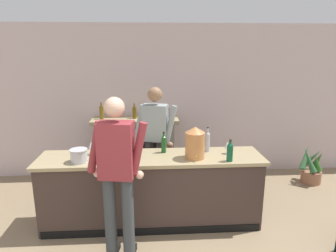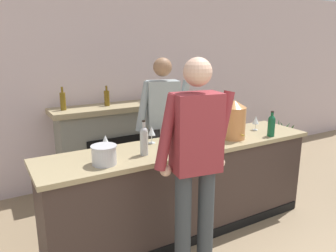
{
  "view_description": "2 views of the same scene",
  "coord_description": "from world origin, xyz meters",
  "px_view_note": "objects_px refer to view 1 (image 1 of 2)",
  "views": [
    {
      "loc": [
        -0.06,
        -1.46,
        2.3
      ],
      "look_at": [
        0.21,
        2.63,
        1.25
      ],
      "focal_mm": 32.0,
      "sensor_mm": 36.0,
      "label": 1
    },
    {
      "loc": [
        -1.76,
        -0.42,
        1.94
      ],
      "look_at": [
        -0.11,
        2.42,
        1.11
      ],
      "focal_mm": 35.0,
      "sensor_mm": 36.0,
      "label": 2
    }
  ],
  "objects_px": {
    "person_bartender": "(155,141)",
    "wine_glass_by_dispenser": "(91,146)",
    "wine_bottle_chardonnay_pale": "(111,149)",
    "wine_bottle_port_short": "(164,143)",
    "wine_bottle_riesling_slim": "(207,141)",
    "person_customer": "(117,174)",
    "wine_glass_front_left": "(131,143)",
    "wine_bottle_burgundy_dark": "(230,151)",
    "copper_dispenser": "(195,143)",
    "wine_glass_back_row": "(227,145)",
    "fireplace_stone": "(136,148)",
    "potted_plant_corner": "(311,168)",
    "ice_bucket_steel": "(79,156)"
  },
  "relations": [
    {
      "from": "ice_bucket_steel",
      "to": "wine_glass_front_left",
      "type": "xyz_separation_m",
      "value": [
        0.62,
        0.33,
        0.04
      ]
    },
    {
      "from": "wine_bottle_riesling_slim",
      "to": "person_customer",
      "type": "bearing_deg",
      "value": -142.61
    },
    {
      "from": "ice_bucket_steel",
      "to": "wine_glass_back_row",
      "type": "bearing_deg",
      "value": 5.43
    },
    {
      "from": "fireplace_stone",
      "to": "wine_bottle_riesling_slim",
      "type": "relative_size",
      "value": 4.41
    },
    {
      "from": "fireplace_stone",
      "to": "wine_glass_back_row",
      "type": "xyz_separation_m",
      "value": [
        1.27,
        -1.45,
        0.5
      ]
    },
    {
      "from": "person_bartender",
      "to": "wine_bottle_burgundy_dark",
      "type": "xyz_separation_m",
      "value": [
        0.9,
        -0.79,
        0.09
      ]
    },
    {
      "from": "wine_bottle_port_short",
      "to": "wine_glass_back_row",
      "type": "xyz_separation_m",
      "value": [
        0.84,
        -0.11,
        -0.01
      ]
    },
    {
      "from": "person_bartender",
      "to": "wine_glass_by_dispenser",
      "type": "xyz_separation_m",
      "value": [
        -0.85,
        -0.45,
        0.09
      ]
    },
    {
      "from": "wine_bottle_chardonnay_pale",
      "to": "wine_glass_front_left",
      "type": "bearing_deg",
      "value": 51.76
    },
    {
      "from": "person_bartender",
      "to": "wine_glass_back_row",
      "type": "bearing_deg",
      "value": -29.01
    },
    {
      "from": "fireplace_stone",
      "to": "wine_bottle_burgundy_dark",
      "type": "distance_m",
      "value": 2.18
    },
    {
      "from": "fireplace_stone",
      "to": "wine_glass_back_row",
      "type": "distance_m",
      "value": 1.99
    },
    {
      "from": "wine_bottle_riesling_slim",
      "to": "person_bartender",
      "type": "bearing_deg",
      "value": 149.09
    },
    {
      "from": "wine_bottle_port_short",
      "to": "wine_glass_front_left",
      "type": "distance_m",
      "value": 0.44
    },
    {
      "from": "person_customer",
      "to": "ice_bucket_steel",
      "type": "height_order",
      "value": "person_customer"
    },
    {
      "from": "person_bartender",
      "to": "fireplace_stone",
      "type": "bearing_deg",
      "value": 109.62
    },
    {
      "from": "wine_bottle_chardonnay_pale",
      "to": "wine_glass_front_left",
      "type": "distance_m",
      "value": 0.36
    },
    {
      "from": "ice_bucket_steel",
      "to": "wine_glass_back_row",
      "type": "height_order",
      "value": "wine_glass_back_row"
    },
    {
      "from": "fireplace_stone",
      "to": "person_bartender",
      "type": "distance_m",
      "value": 1.07
    },
    {
      "from": "wine_bottle_chardonnay_pale",
      "to": "fireplace_stone",
      "type": "bearing_deg",
      "value": 81.72
    },
    {
      "from": "wine_glass_by_dispenser",
      "to": "potted_plant_corner",
      "type": "bearing_deg",
      "value": 15.21
    },
    {
      "from": "copper_dispenser",
      "to": "wine_bottle_riesling_slim",
      "type": "distance_m",
      "value": 0.32
    },
    {
      "from": "person_customer",
      "to": "wine_glass_back_row",
      "type": "height_order",
      "value": "person_customer"
    },
    {
      "from": "fireplace_stone",
      "to": "potted_plant_corner",
      "type": "relative_size",
      "value": 2.28
    },
    {
      "from": "person_customer",
      "to": "person_bartender",
      "type": "xyz_separation_m",
      "value": [
        0.43,
        1.28,
        -0.04
      ]
    },
    {
      "from": "person_customer",
      "to": "wine_glass_front_left",
      "type": "relative_size",
      "value": 10.52
    },
    {
      "from": "ice_bucket_steel",
      "to": "wine_glass_by_dispenser",
      "type": "relative_size",
      "value": 1.23
    },
    {
      "from": "fireplace_stone",
      "to": "person_customer",
      "type": "height_order",
      "value": "person_customer"
    },
    {
      "from": "wine_bottle_port_short",
      "to": "wine_glass_by_dispenser",
      "type": "relative_size",
      "value": 1.61
    },
    {
      "from": "person_bartender",
      "to": "wine_bottle_port_short",
      "type": "bearing_deg",
      "value": -75.91
    },
    {
      "from": "wine_glass_by_dispenser",
      "to": "wine_bottle_riesling_slim",
      "type": "bearing_deg",
      "value": 1.1
    },
    {
      "from": "wine_bottle_riesling_slim",
      "to": "wine_glass_back_row",
      "type": "distance_m",
      "value": 0.27
    },
    {
      "from": "wine_bottle_riesling_slim",
      "to": "wine_glass_back_row",
      "type": "xyz_separation_m",
      "value": [
        0.25,
        -0.11,
        -0.03
      ]
    },
    {
      "from": "fireplace_stone",
      "to": "wine_bottle_port_short",
      "type": "bearing_deg",
      "value": -72.05
    },
    {
      "from": "wine_bottle_chardonnay_pale",
      "to": "ice_bucket_steel",
      "type": "bearing_deg",
      "value": -173.26
    },
    {
      "from": "person_customer",
      "to": "wine_bottle_burgundy_dark",
      "type": "distance_m",
      "value": 1.42
    },
    {
      "from": "wine_bottle_chardonnay_pale",
      "to": "wine_bottle_port_short",
      "type": "height_order",
      "value": "wine_bottle_chardonnay_pale"
    },
    {
      "from": "person_customer",
      "to": "wine_bottle_burgundy_dark",
      "type": "bearing_deg",
      "value": 19.88
    },
    {
      "from": "wine_bottle_riesling_slim",
      "to": "wine_bottle_burgundy_dark",
      "type": "height_order",
      "value": "wine_bottle_riesling_slim"
    },
    {
      "from": "potted_plant_corner",
      "to": "wine_glass_front_left",
      "type": "bearing_deg",
      "value": -163.66
    },
    {
      "from": "wine_bottle_burgundy_dark",
      "to": "wine_glass_back_row",
      "type": "relative_size",
      "value": 1.66
    },
    {
      "from": "wine_glass_by_dispenser",
      "to": "wine_glass_back_row",
      "type": "bearing_deg",
      "value": -2.44
    },
    {
      "from": "potted_plant_corner",
      "to": "wine_glass_back_row",
      "type": "xyz_separation_m",
      "value": [
        -1.83,
        -1.06,
        0.8
      ]
    },
    {
      "from": "potted_plant_corner",
      "to": "copper_dispenser",
      "type": "height_order",
      "value": "copper_dispenser"
    },
    {
      "from": "person_customer",
      "to": "wine_bottle_burgundy_dark",
      "type": "relative_size",
      "value": 6.66
    },
    {
      "from": "wine_bottle_burgundy_dark",
      "to": "wine_glass_front_left",
      "type": "xyz_separation_m",
      "value": [
        -1.24,
        0.42,
        -0.0
      ]
    },
    {
      "from": "potted_plant_corner",
      "to": "ice_bucket_steel",
      "type": "relative_size",
      "value": 3.05
    },
    {
      "from": "person_customer",
      "to": "wine_glass_front_left",
      "type": "height_order",
      "value": "person_customer"
    },
    {
      "from": "fireplace_stone",
      "to": "wine_bottle_riesling_slim",
      "type": "xyz_separation_m",
      "value": [
        1.03,
        -1.34,
        0.53
      ]
    },
    {
      "from": "wine_bottle_riesling_slim",
      "to": "wine_glass_front_left",
      "type": "height_order",
      "value": "wine_bottle_riesling_slim"
    }
  ]
}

